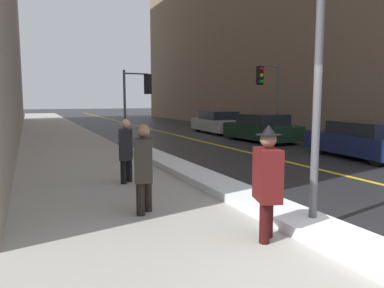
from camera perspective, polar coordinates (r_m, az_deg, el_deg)
ground_plane at (r=5.24m, az=23.03°, el=-16.16°), size 160.00×160.00×0.00m
sidewalk_slab at (r=18.44m, az=-18.57°, el=0.26°), size 4.00×80.00×0.01m
road_centre_stripe at (r=19.88m, az=-1.08°, el=1.05°), size 0.16×80.00×0.00m
snow_bank_curb at (r=9.21m, az=1.57°, el=-5.15°), size 0.87×11.10×0.18m
lamp_post at (r=6.04m, az=18.94°, el=16.95°), size 0.28×0.28×5.21m
traffic_light_near at (r=17.17m, az=-7.99°, el=7.97°), size 1.31×0.34×3.29m
traffic_light_far at (r=18.72m, az=11.36°, el=8.83°), size 1.31×0.33×3.74m
pedestrian_in_fedora at (r=5.34m, az=11.42°, el=-5.16°), size 0.44×0.57×1.65m
pedestrian_with_shoulder_bag at (r=6.54m, az=-7.36°, el=-3.14°), size 0.44×0.75×1.58m
pedestrian_trailing at (r=9.01m, az=-10.03°, el=-0.58°), size 0.43×0.56×1.54m
parked_car_navy at (r=14.00m, az=24.83°, el=0.44°), size 2.14×4.54×1.25m
parked_car_dark_green at (r=18.22m, az=10.52°, el=2.34°), size 1.94×4.19×1.31m
parked_car_silver at (r=22.57m, az=3.96°, el=3.27°), size 1.95×4.39×1.30m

